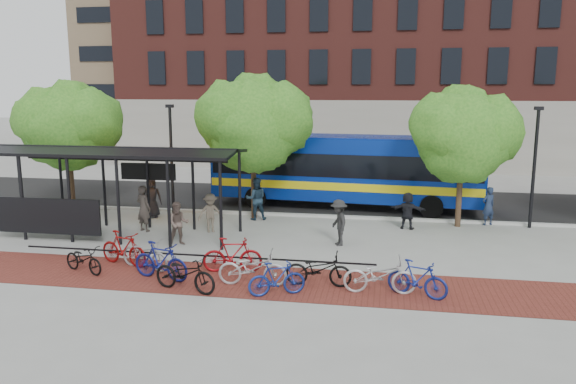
% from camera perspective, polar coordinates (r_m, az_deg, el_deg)
% --- Properties ---
extents(ground, '(160.00, 160.00, 0.00)m').
position_cam_1_polar(ground, '(22.08, 2.15, -4.90)').
color(ground, '#9E9E99').
rests_on(ground, ground).
extents(asphalt_street, '(160.00, 8.00, 0.01)m').
position_cam_1_polar(asphalt_street, '(29.82, 4.26, -0.84)').
color(asphalt_street, black).
rests_on(asphalt_street, ground).
extents(curb, '(160.00, 0.25, 0.12)m').
position_cam_1_polar(curb, '(25.92, 3.36, -2.44)').
color(curb, '#B7B7B2').
rests_on(curb, ground).
extents(brick_strip, '(24.00, 3.00, 0.01)m').
position_cam_1_polar(brick_strip, '(17.81, -6.57, -8.80)').
color(brick_strip, maroon).
rests_on(brick_strip, ground).
extents(bike_rack_rail, '(12.00, 0.05, 0.95)m').
position_cam_1_polar(bike_rack_rail, '(19.01, -9.58, -7.63)').
color(bike_rack_rail, black).
rests_on(bike_rack_rail, ground).
extents(building_brick, '(55.00, 14.00, 20.00)m').
position_cam_1_polar(building_brick, '(47.80, 19.20, 14.94)').
color(building_brick, maroon).
rests_on(building_brick, ground).
extents(building_tower, '(22.00, 22.00, 30.00)m').
position_cam_1_polar(building_tower, '(64.59, -7.50, 18.60)').
color(building_tower, '#7A664C').
rests_on(building_tower, ground).
extents(bus_shelter, '(10.60, 3.07, 3.60)m').
position_cam_1_polar(bus_shelter, '(23.55, -18.01, 3.00)').
color(bus_shelter, black).
rests_on(bus_shelter, ground).
extents(tree_a, '(4.90, 4.00, 6.18)m').
position_cam_1_polar(tree_a, '(28.61, -21.29, 6.55)').
color(tree_a, '#382619').
rests_on(tree_a, ground).
extents(tree_b, '(5.15, 4.20, 6.47)m').
position_cam_1_polar(tree_b, '(25.15, -3.34, 7.29)').
color(tree_b, '#382619').
rests_on(tree_b, ground).
extents(tree_c, '(4.66, 3.80, 5.92)m').
position_cam_1_polar(tree_c, '(24.72, 17.52, 5.83)').
color(tree_c, '#382619').
rests_on(tree_c, ground).
extents(lamp_post_left, '(0.35, 0.20, 5.12)m').
position_cam_1_polar(lamp_post_left, '(26.78, -11.76, 3.61)').
color(lamp_post_left, black).
rests_on(lamp_post_left, ground).
extents(lamp_post_right, '(0.35, 0.20, 5.12)m').
position_cam_1_polar(lamp_post_right, '(25.63, 23.75, 2.63)').
color(lamp_post_right, black).
rests_on(lamp_post_right, ground).
extents(bus, '(13.35, 3.96, 3.55)m').
position_cam_1_polar(bus, '(27.89, 5.85, 2.58)').
color(bus, navy).
rests_on(bus, ground).
extents(bike_0, '(1.82, 1.23, 0.90)m').
position_cam_1_polar(bike_0, '(19.34, -20.05, -6.42)').
color(bike_0, black).
rests_on(bike_0, ground).
extents(bike_1, '(2.02, 1.14, 1.17)m').
position_cam_1_polar(bike_1, '(19.66, -16.36, -5.52)').
color(bike_1, maroon).
rests_on(bike_1, ground).
extents(bike_2, '(2.09, 1.34, 1.04)m').
position_cam_1_polar(bike_2, '(19.10, -14.33, -6.10)').
color(bike_2, gray).
rests_on(bike_2, ground).
extents(bike_3, '(2.08, 1.07, 1.20)m').
position_cam_1_polar(bike_3, '(17.93, -12.81, -6.85)').
color(bike_3, navy).
rests_on(bike_3, ground).
extents(bike_4, '(2.21, 1.28, 1.10)m').
position_cam_1_polar(bike_4, '(16.82, -10.42, -8.13)').
color(bike_4, black).
rests_on(bike_4, ground).
extents(bike_5, '(1.99, 0.93, 1.15)m').
position_cam_1_polar(bike_5, '(18.29, -5.67, -6.37)').
color(bike_5, maroon).
rests_on(bike_5, ground).
extents(bike_6, '(2.13, 0.87, 1.10)m').
position_cam_1_polar(bike_6, '(17.05, -3.63, -7.71)').
color(bike_6, '#B0AFB2').
rests_on(bike_6, ground).
extents(bike_7, '(1.73, 1.12, 1.01)m').
position_cam_1_polar(bike_7, '(16.24, -1.15, -8.80)').
color(bike_7, navy).
rests_on(bike_7, ground).
extents(bike_8, '(2.01, 0.72, 1.05)m').
position_cam_1_polar(bike_8, '(17.00, 3.11, -7.84)').
color(bike_8, black).
rests_on(bike_8, ground).
extents(bike_10, '(2.15, 0.87, 1.11)m').
position_cam_1_polar(bike_10, '(16.59, 9.30, -8.34)').
color(bike_10, '#B5B5B8').
rests_on(bike_10, ground).
extents(bike_11, '(1.84, 1.13, 1.07)m').
position_cam_1_polar(bike_11, '(16.54, 13.00, -8.59)').
color(bike_11, navy).
rests_on(bike_11, ground).
extents(pedestrian_0, '(1.08, 0.91, 1.89)m').
position_cam_1_polar(pedestrian_0, '(26.42, -13.71, -0.52)').
color(pedestrian_0, black).
rests_on(pedestrian_0, ground).
extents(pedestrian_1, '(0.83, 0.70, 1.93)m').
position_cam_1_polar(pedestrian_1, '(23.97, -14.46, -1.62)').
color(pedestrian_1, '#3C3530').
rests_on(pedestrian_1, ground).
extents(pedestrian_2, '(1.12, 0.98, 1.93)m').
position_cam_1_polar(pedestrian_2, '(25.28, -3.27, -0.68)').
color(pedestrian_2, '#1B3041').
rests_on(pedestrian_2, ground).
extents(pedestrian_3, '(1.20, 1.00, 1.61)m').
position_cam_1_polar(pedestrian_3, '(23.33, -7.88, -2.12)').
color(pedestrian_3, '#65594B').
rests_on(pedestrian_3, ground).
extents(pedestrian_5, '(1.53, 0.74, 1.58)m').
position_cam_1_polar(pedestrian_5, '(24.14, 12.05, -1.86)').
color(pedestrian_5, black).
rests_on(pedestrian_5, ground).
extents(pedestrian_7, '(0.73, 0.65, 1.68)m').
position_cam_1_polar(pedestrian_7, '(25.78, 19.68, -1.35)').
color(pedestrian_7, '#1F2C48').
rests_on(pedestrian_7, ground).
extents(pedestrian_8, '(0.97, 0.87, 1.66)m').
position_cam_1_polar(pedestrian_8, '(21.64, -11.08, -3.15)').
color(pedestrian_8, brown).
rests_on(pedestrian_8, ground).
extents(pedestrian_9, '(1.04, 1.30, 1.76)m').
position_cam_1_polar(pedestrian_9, '(21.26, 5.17, -3.11)').
color(pedestrian_9, '#242424').
rests_on(pedestrian_9, ground).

